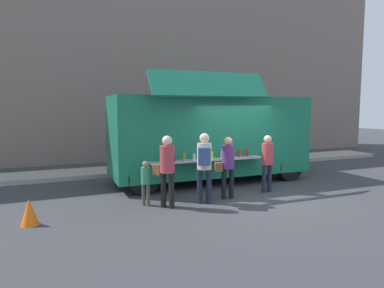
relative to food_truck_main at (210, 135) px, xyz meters
The scene contains 11 objects.
ground_plane 2.85m from the food_truck_main, 82.63° to the right, with size 60.00×60.00×0.00m, color #38383D.
curb_strip 5.00m from the food_truck_main, 146.79° to the left, with size 28.00×1.60×0.15m, color #9E998E.
building_behind 7.97m from the food_truck_main, 114.72° to the left, with size 32.00×2.40×9.95m, color gray.
food_truck_main is the anchor object (origin of this frame).
traffic_cone_orange 5.96m from the food_truck_main, 155.89° to the right, with size 0.36×0.36×0.55m, color orange.
trash_bin 4.89m from the food_truck_main, 29.09° to the left, with size 0.60×0.60×0.91m, color #306139.
customer_front_ordering 2.31m from the food_truck_main, 104.54° to the right, with size 0.54×0.34×1.65m.
customer_mid_with_backpack 2.76m from the food_truck_main, 119.35° to the right, with size 0.47×0.58×1.78m.
customer_rear_waiting 3.31m from the food_truck_main, 134.83° to the right, with size 0.48×0.52×1.75m.
customer_extra_browsing 2.24m from the food_truck_main, 67.75° to the right, with size 0.34×0.33×1.64m.
child_near_queue 3.46m from the food_truck_main, 144.49° to the right, with size 0.23×0.23×1.11m.
Camera 1 is at (-5.27, -7.56, 2.40)m, focal length 31.88 mm.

